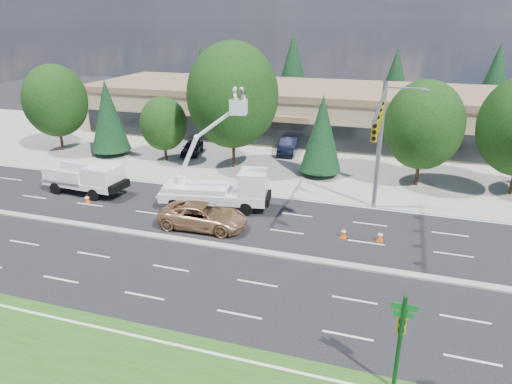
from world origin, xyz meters
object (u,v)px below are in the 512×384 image
(bucket_truck, at_px, (222,185))
(street_sign_pole, at_px, (401,333))
(utility_pickup, at_px, (89,182))
(minivan, at_px, (203,216))
(signal_mast, at_px, (380,132))

(bucket_truck, bearing_deg, street_sign_pole, -58.50)
(street_sign_pole, height_order, bucket_truck, bucket_truck)
(utility_pickup, xyz_separation_m, bucket_truck, (11.02, 0.39, 0.83))
(minivan, bearing_deg, street_sign_pole, -132.56)
(signal_mast, xyz_separation_m, utility_pickup, (-21.41, -1.87, -5.06))
(street_sign_pole, distance_m, bucket_truck, 18.66)
(street_sign_pole, relative_size, minivan, 0.69)
(street_sign_pole, xyz_separation_m, bucket_truck, (-12.36, 13.97, -0.62))
(signal_mast, xyz_separation_m, minivan, (-10.43, -4.83, -5.25))
(signal_mast, bearing_deg, bucket_truck, -171.90)
(signal_mast, distance_m, utility_pickup, 22.08)
(signal_mast, distance_m, bucket_truck, 11.32)
(signal_mast, height_order, bucket_truck, signal_mast)
(street_sign_pole, height_order, utility_pickup, street_sign_pole)
(utility_pickup, distance_m, bucket_truck, 11.06)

